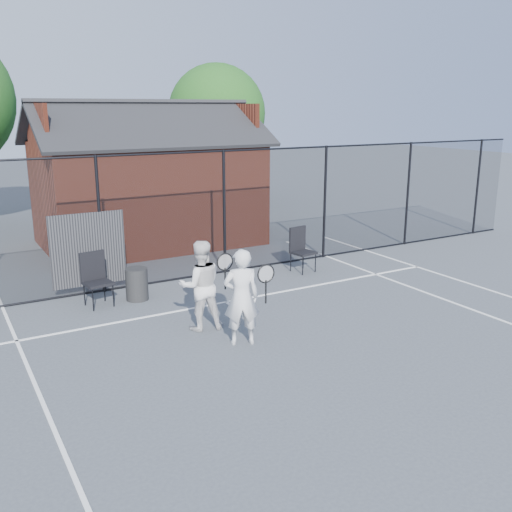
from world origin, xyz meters
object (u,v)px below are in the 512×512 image
chair_left (98,281)px  chair_right (303,251)px  player_front (242,297)px  waste_bin (137,284)px  clubhouse (148,190)px  player_back (201,285)px

chair_left → chair_right: size_ratio=1.01×
player_front → waste_bin: 3.29m
player_front → chair_left: size_ratio=1.55×
chair_right → waste_bin: (-4.26, 0.00, -0.20)m
clubhouse → player_front: size_ratio=3.85×
clubhouse → player_back: bearing=-102.3°
player_front → waste_bin: (-0.82, 3.14, -0.50)m
clubhouse → waste_bin: clubhouse is taller
clubhouse → waste_bin: bearing=-112.7°
player_back → waste_bin: 2.28m
waste_bin → chair_left: bearing=180.0°
chair_right → waste_bin: size_ratio=1.57×
player_front → chair_right: player_front is taller
player_back → clubhouse: bearing=77.7°
player_back → waste_bin: size_ratio=2.42×
clubhouse → chair_left: (-2.86, -4.90, -1.06)m
clubhouse → player_back: 7.28m
clubhouse → chair_left: size_ratio=5.97×
chair_right → clubhouse: bearing=104.8°
player_front → waste_bin: bearing=104.6°
clubhouse → player_front: bearing=-98.7°
chair_right → player_front: bearing=-147.0°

